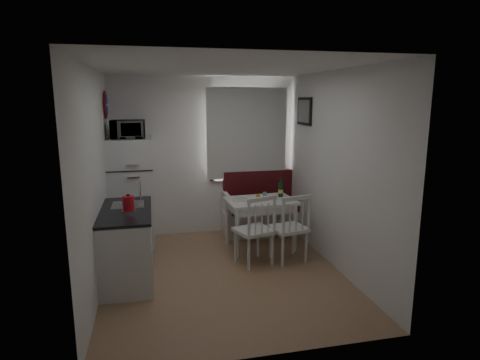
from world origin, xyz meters
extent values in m
cube|color=#A57957|center=(0.00, 0.00, 0.00)|extent=(3.00, 3.50, 0.02)
cube|color=white|center=(0.00, 0.00, 2.60)|extent=(3.00, 3.50, 0.02)
cube|color=white|center=(0.00, 1.75, 1.30)|extent=(3.00, 0.02, 2.60)
cube|color=white|center=(0.00, -1.75, 1.30)|extent=(3.00, 0.02, 2.60)
cube|color=white|center=(-1.50, 0.00, 1.30)|extent=(0.02, 3.50, 2.60)
cube|color=white|center=(1.50, 0.00, 1.30)|extent=(0.02, 3.50, 2.60)
cube|color=silver|center=(0.70, 1.72, 1.62)|extent=(1.22, 0.06, 1.47)
cube|color=silver|center=(0.70, 1.65, 1.68)|extent=(1.35, 0.02, 1.50)
cube|color=silver|center=(-1.20, 0.15, 0.43)|extent=(0.60, 1.30, 0.86)
cube|color=black|center=(-1.20, 0.15, 0.89)|extent=(0.62, 1.32, 0.03)
cube|color=#99999E|center=(-1.18, 0.40, 0.85)|extent=(0.40, 0.40, 0.10)
cylinder|color=silver|center=(-1.02, 0.58, 1.03)|extent=(0.02, 0.02, 0.26)
cylinder|color=#181C92|center=(-1.47, 1.45, 2.15)|extent=(0.03, 0.40, 0.40)
cube|color=black|center=(1.48, 1.10, 2.05)|extent=(0.04, 0.52, 0.42)
cube|color=silver|center=(1.00, 1.48, 0.20)|extent=(1.45, 0.56, 0.40)
cube|color=#541217|center=(1.00, 1.48, 0.47)|extent=(1.39, 0.51, 0.13)
cube|color=#541217|center=(1.00, 1.69, 0.78)|extent=(1.39, 0.11, 0.51)
cube|color=silver|center=(0.71, 0.83, 0.74)|extent=(1.04, 0.76, 0.04)
cube|color=silver|center=(0.71, 0.83, 0.65)|extent=(0.94, 0.65, 0.12)
cylinder|color=silver|center=(0.71, 0.83, 0.36)|extent=(0.06, 0.06, 0.72)
cube|color=silver|center=(0.46, 0.26, 0.47)|extent=(0.58, 0.56, 0.04)
cube|color=silver|center=(0.46, 0.06, 0.74)|extent=(0.43, 0.18, 0.49)
cube|color=silver|center=(0.96, 0.26, 0.47)|extent=(0.53, 0.51, 0.04)
cube|color=silver|center=(0.96, 0.06, 0.73)|extent=(0.44, 0.12, 0.48)
cube|color=white|center=(-1.18, 1.40, 0.83)|extent=(0.66, 0.66, 1.66)
imported|color=white|center=(-1.18, 1.35, 1.80)|extent=(0.49, 0.33, 0.27)
cylinder|color=red|center=(-1.15, 0.01, 1.01)|extent=(0.16, 0.16, 0.22)
cylinder|color=gold|center=(0.66, 0.78, 0.80)|extent=(0.06, 0.06, 0.09)
cylinder|color=#6E9ABC|center=(0.79, 0.88, 0.80)|extent=(0.06, 0.06, 0.10)
cylinder|color=white|center=(0.41, 0.85, 0.76)|extent=(0.24, 0.24, 0.02)
camera|label=1|loc=(-0.86, -4.79, 2.23)|focal=30.00mm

